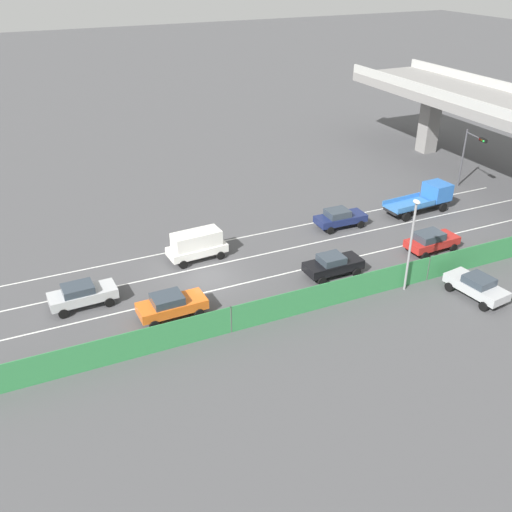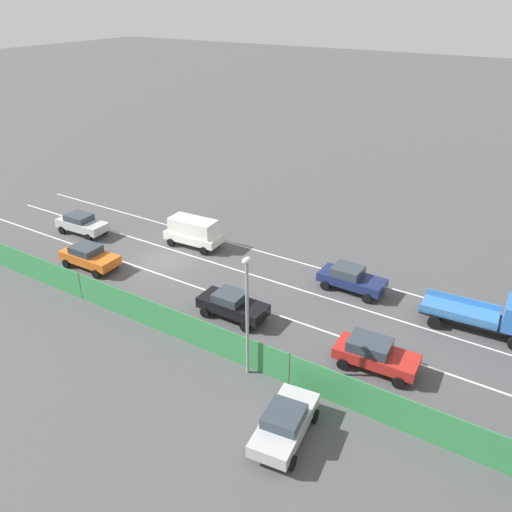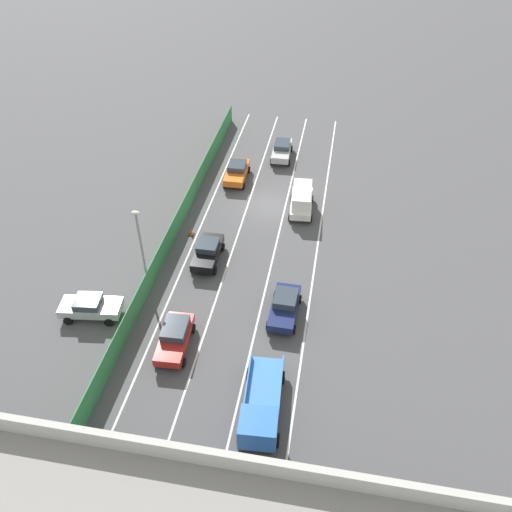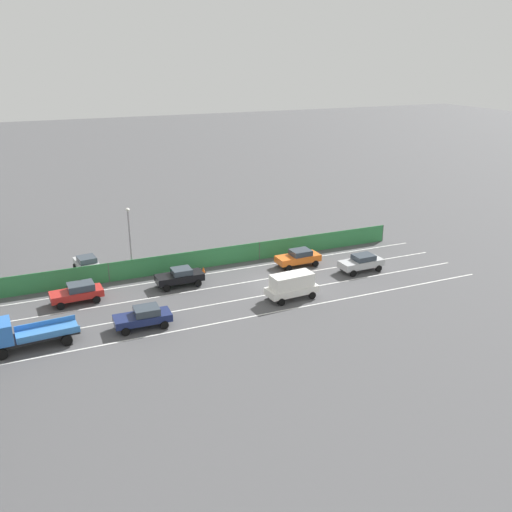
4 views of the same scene
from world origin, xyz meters
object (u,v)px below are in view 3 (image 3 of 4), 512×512
object	(u,v)px
car_van_white	(302,199)
car_sedan_black	(208,251)
car_sedan_red	(175,336)
car_sedan_silver	(282,150)
flatbed_truck_blue	(260,415)
car_taxi_orange	(237,171)
parked_wagon_silver	(90,306)
street_lamp	(140,242)
traffic_cone	(191,232)
car_sedan_navy	(285,306)

from	to	relation	value
car_van_white	car_sedan_black	world-z (taller)	car_van_white
car_sedan_red	car_sedan_black	bearing A→B (deg)	-89.77
car_van_white	car_sedan_silver	size ratio (longest dim) A/B	1.03
car_sedan_black	flatbed_truck_blue	world-z (taller)	flatbed_truck_blue
car_taxi_orange	car_sedan_red	bearing A→B (deg)	90.67
car_taxi_orange	parked_wagon_silver	distance (m)	20.50
car_van_white	parked_wagon_silver	distance (m)	20.17
car_taxi_orange	flatbed_truck_blue	size ratio (longest dim) A/B	0.68
car_sedan_silver	street_lamp	xyz separation A→B (m)	(7.22, 20.71, 3.21)
parked_wagon_silver	traffic_cone	world-z (taller)	parked_wagon_silver
car_sedan_navy	traffic_cone	world-z (taller)	car_sedan_navy
car_sedan_red	traffic_cone	xyz separation A→B (m)	(2.22, -11.85, -0.63)
parked_wagon_silver	street_lamp	xyz separation A→B (m)	(-2.80, -3.75, 3.24)
car_sedan_silver	car_sedan_red	world-z (taller)	car_sedan_red
car_sedan_red	street_lamp	xyz separation A→B (m)	(3.82, -5.38, 3.20)
car_van_white	car_sedan_silver	xyz separation A→B (m)	(3.04, -9.10, -0.35)
car_sedan_red	parked_wagon_silver	size ratio (longest dim) A/B	0.99
car_van_white	car_sedan_red	world-z (taller)	car_van_white
flatbed_truck_blue	street_lamp	distance (m)	14.97
car_sedan_silver	flatbed_truck_blue	xyz separation A→B (m)	(-3.17, 31.09, 0.32)
car_sedan_silver	flatbed_truck_blue	world-z (taller)	flatbed_truck_blue
car_van_white	car_sedan_navy	xyz separation A→B (m)	(-0.28, 12.87, -0.37)
car_taxi_orange	street_lamp	world-z (taller)	street_lamp
traffic_cone	car_sedan_navy	bearing A→B (deg)	139.18
car_van_white	car_sedan_black	distance (m)	10.35
car_sedan_red	traffic_cone	world-z (taller)	car_sedan_red
car_sedan_black	car_taxi_orange	size ratio (longest dim) A/B	0.97
flatbed_truck_blue	parked_wagon_silver	world-z (taller)	flatbed_truck_blue
car_sedan_navy	flatbed_truck_blue	size ratio (longest dim) A/B	0.67
car_van_white	flatbed_truck_blue	distance (m)	21.99
car_sedan_navy	flatbed_truck_blue	distance (m)	9.14
car_sedan_black	car_sedan_navy	world-z (taller)	car_sedan_black
car_van_white	car_sedan_silver	world-z (taller)	car_van_white
car_sedan_silver	car_sedan_navy	bearing A→B (deg)	98.60
car_van_white	street_lamp	bearing A→B (deg)	48.53
car_sedan_silver	car_sedan_red	xyz separation A→B (m)	(3.40, 26.09, 0.02)
car_sedan_silver	car_sedan_navy	size ratio (longest dim) A/B	1.01
parked_wagon_silver	traffic_cone	xyz separation A→B (m)	(-4.39, -10.22, -0.58)
car_sedan_black	car_sedan_navy	bearing A→B (deg)	144.60
car_taxi_orange	street_lamp	size ratio (longest dim) A/B	0.66
car_sedan_silver	parked_wagon_silver	size ratio (longest dim) A/B	1.00
car_sedan_red	car_sedan_navy	bearing A→B (deg)	-148.49
car_sedan_red	car_taxi_orange	distance (m)	21.12
car_sedan_black	car_taxi_orange	world-z (taller)	car_taxi_orange
car_sedan_black	street_lamp	xyz separation A→B (m)	(3.78, 3.55, 3.22)
car_van_white	car_sedan_silver	bearing A→B (deg)	-71.52
traffic_cone	car_sedan_black	bearing A→B (deg)	126.78
car_sedan_navy	traffic_cone	bearing A→B (deg)	-40.82
flatbed_truck_blue	street_lamp	world-z (taller)	street_lamp
car_sedan_black	parked_wagon_silver	bearing A→B (deg)	47.95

